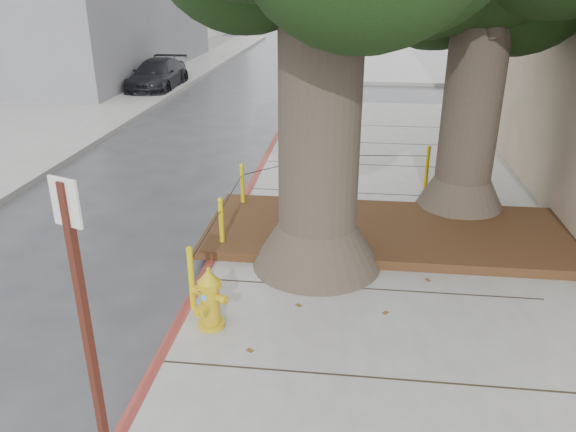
# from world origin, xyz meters

# --- Properties ---
(ground) EXTENTS (140.00, 140.00, 0.00)m
(ground) POSITION_xyz_m (0.00, 0.00, 0.00)
(ground) COLOR #28282B
(ground) RESTS_ON ground
(sidewalk_far) EXTENTS (16.00, 20.00, 0.15)m
(sidewalk_far) POSITION_xyz_m (6.00, 30.00, 0.07)
(sidewalk_far) COLOR slate
(sidewalk_far) RESTS_ON ground
(curb_red) EXTENTS (0.14, 26.00, 0.16)m
(curb_red) POSITION_xyz_m (-2.00, 2.50, 0.07)
(curb_red) COLOR maroon
(curb_red) RESTS_ON ground
(planter_bed) EXTENTS (6.40, 2.60, 0.16)m
(planter_bed) POSITION_xyz_m (0.90, 3.90, 0.23)
(planter_bed) COLOR black
(planter_bed) RESTS_ON sidewalk_main
(bollard_ring) EXTENTS (3.79, 5.39, 0.95)m
(bollard_ring) POSITION_xyz_m (-0.87, 4.38, 0.66)
(bollard_ring) COLOR gold
(bollard_ring) RESTS_ON sidewalk_main
(fire_hydrant) EXTENTS (0.47, 0.47, 0.85)m
(fire_hydrant) POSITION_xyz_m (-1.54, 0.79, 0.57)
(fire_hydrant) COLOR gold
(fire_hydrant) RESTS_ON sidewalk_main
(signpost) EXTENTS (0.27, 0.12, 2.85)m
(signpost) POSITION_xyz_m (-1.95, -1.54, 1.76)
(signpost) COLOR #471911
(signpost) RESTS_ON sidewalk_main
(car_silver) EXTENTS (3.32, 1.69, 1.08)m
(car_silver) POSITION_xyz_m (6.31, 18.43, 0.54)
(car_silver) COLOR #B1B1B6
(car_silver) RESTS_ON ground
(car_red) EXTENTS (3.99, 1.40, 1.31)m
(car_red) POSITION_xyz_m (7.05, 18.16, 0.66)
(car_red) COLOR maroon
(car_red) RESTS_ON ground
(car_dark) EXTENTS (1.82, 4.34, 1.25)m
(car_dark) POSITION_xyz_m (-8.06, 17.79, 0.63)
(car_dark) COLOR black
(car_dark) RESTS_ON ground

